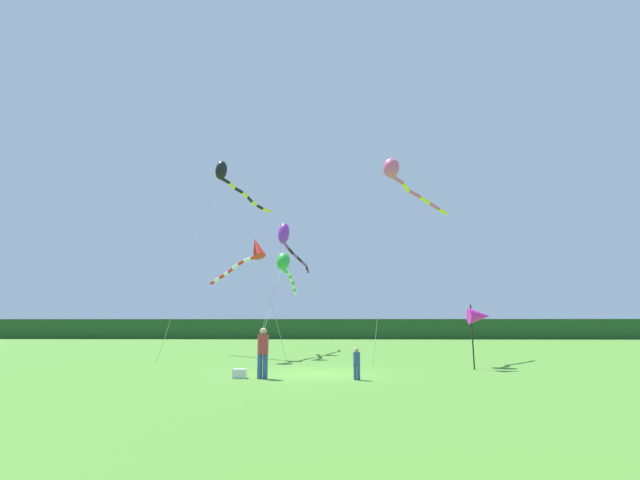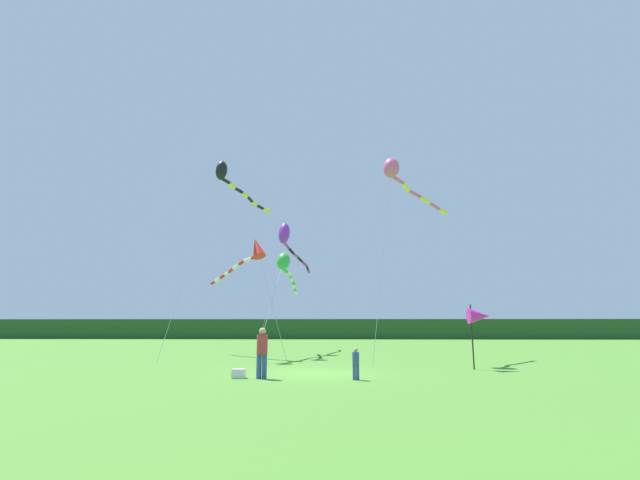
# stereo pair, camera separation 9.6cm
# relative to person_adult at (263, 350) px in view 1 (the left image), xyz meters

# --- Properties ---
(ground_plane) EXTENTS (120.00, 120.00, 0.00)m
(ground_plane) POSITION_rel_person_adult_xyz_m (1.80, 1.77, -0.98)
(ground_plane) COLOR #4C842D
(distant_treeline) EXTENTS (108.00, 2.71, 2.69)m
(distant_treeline) POSITION_rel_person_adult_xyz_m (1.80, 46.77, 0.36)
(distant_treeline) COLOR #234C23
(distant_treeline) RESTS_ON ground
(person_adult) EXTENTS (0.39, 0.39, 1.76)m
(person_adult) POSITION_rel_person_adult_xyz_m (0.00, 0.00, 0.00)
(person_adult) COLOR #334C8C
(person_adult) RESTS_ON ground
(person_child) EXTENTS (0.24, 0.24, 1.09)m
(person_child) POSITION_rel_person_adult_xyz_m (3.31, -0.25, -0.38)
(person_child) COLOR #334C8C
(person_child) RESTS_ON ground
(cooler_box) EXTENTS (0.45, 0.39, 0.32)m
(cooler_box) POSITION_rel_person_adult_xyz_m (-0.84, 0.15, -0.83)
(cooler_box) COLOR silver
(cooler_box) RESTS_ON ground
(banner_flag_pole) EXTENTS (0.90, 0.70, 2.74)m
(banner_flag_pole) POSITION_rel_person_adult_xyz_m (8.84, 3.59, 1.24)
(banner_flag_pole) COLOR black
(banner_flag_pole) RESTS_ON ground
(kite_black) EXTENTS (4.42, 8.15, 11.92)m
(kite_black) POSITION_rel_person_adult_xyz_m (-4.04, 10.33, 9.94)
(kite_black) COLOR #B2B2B2
(kite_black) RESTS_ON ground
(kite_red) EXTENTS (5.96, 6.15, 7.12)m
(kite_red) POSITION_rel_person_adult_xyz_m (-2.45, 10.17, 5.15)
(kite_red) COLOR #B2B2B2
(kite_red) RESTS_ON ground
(kite_purple) EXTENTS (2.69, 9.28, 9.25)m
(kite_purple) POSITION_rel_person_adult_xyz_m (-0.87, 15.55, 7.09)
(kite_purple) COLOR #B2B2B2
(kite_purple) RESTS_ON ground
(kite_rainbow) EXTENTS (5.38, 5.57, 11.08)m
(kite_rainbow) POSITION_rel_person_adult_xyz_m (6.16, 7.88, 9.24)
(kite_rainbow) COLOR #B2B2B2
(kite_rainbow) RESTS_ON ground
(kite_green) EXTENTS (1.28, 9.29, 6.36)m
(kite_green) POSITION_rel_person_adult_xyz_m (-0.45, 10.87, 4.47)
(kite_green) COLOR #B2B2B2
(kite_green) RESTS_ON ground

